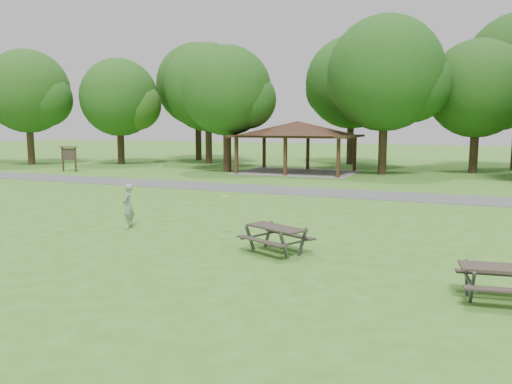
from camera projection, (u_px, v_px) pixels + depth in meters
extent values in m
plane|color=#3B7421|center=(165.00, 256.00, 13.41)|extent=(160.00, 160.00, 0.00)
cube|color=#4D4E50|center=(311.00, 192.00, 26.22)|extent=(120.00, 3.20, 0.02)
cube|color=#392314|center=(236.00, 156.00, 35.65)|extent=(0.22, 0.22, 2.60)
cube|color=#351D13|center=(264.00, 152.00, 40.60)|extent=(0.22, 0.22, 2.60)
cube|color=#362213|center=(285.00, 157.00, 34.25)|extent=(0.22, 0.22, 2.60)
cube|color=#381F14|center=(308.00, 153.00, 39.19)|extent=(0.22, 0.22, 2.60)
cube|color=#351F13|center=(338.00, 158.00, 32.84)|extent=(0.22, 0.22, 2.60)
cube|color=#351D13|center=(355.00, 154.00, 37.78)|extent=(0.22, 0.22, 2.60)
cube|color=#301F13|center=(298.00, 136.00, 36.53)|extent=(8.60, 6.60, 0.16)
pyramid|color=#331E14|center=(298.00, 128.00, 36.45)|extent=(7.01, 7.01, 1.00)
cube|color=gray|center=(297.00, 172.00, 36.89)|extent=(8.40, 6.40, 0.03)
cube|color=#3A2215|center=(63.00, 159.00, 37.59)|extent=(0.10, 0.10, 1.80)
cube|color=#3A2415|center=(75.00, 160.00, 37.13)|extent=(0.10, 0.10, 1.80)
cube|color=#2F2722|center=(69.00, 154.00, 37.30)|extent=(1.40, 0.06, 0.90)
cube|color=black|center=(68.00, 147.00, 37.23)|extent=(1.60, 0.30, 0.06)
cylinder|color=#322316|center=(31.00, 144.00, 43.93)|extent=(0.60, 0.60, 3.67)
sphere|color=#1C4814|center=(27.00, 91.00, 43.32)|extent=(7.20, 7.20, 7.20)
sphere|color=#1A4714|center=(45.00, 99.00, 43.08)|extent=(4.68, 4.68, 4.68)
sphere|color=#124213|center=(14.00, 98.00, 43.76)|extent=(4.32, 4.32, 4.32)
cylinder|color=black|center=(121.00, 145.00, 44.50)|extent=(0.60, 0.60, 3.32)
sphere|color=#1A4814|center=(119.00, 97.00, 43.93)|extent=(6.80, 6.80, 6.80)
sphere|color=#234F16|center=(136.00, 105.00, 43.72)|extent=(4.42, 4.42, 4.42)
sphere|color=#1C3F12|center=(105.00, 103.00, 44.33)|extent=(4.08, 4.08, 4.08)
cylinder|color=#332216|center=(209.00, 142.00, 45.01)|extent=(0.60, 0.60, 3.85)
sphere|color=#1A4814|center=(208.00, 87.00, 44.35)|extent=(7.80, 7.80, 7.80)
sphere|color=#214E16|center=(227.00, 96.00, 44.07)|extent=(5.07, 5.07, 5.07)
sphere|color=#153F12|center=(192.00, 94.00, 44.84)|extent=(4.68, 4.68, 4.68)
cylinder|color=black|center=(227.00, 148.00, 37.18)|extent=(0.60, 0.60, 3.50)
sphere|color=#194513|center=(227.00, 91.00, 36.61)|extent=(6.60, 6.60, 6.60)
sphere|color=#174513|center=(247.00, 100.00, 36.41)|extent=(4.29, 4.29, 4.29)
sphere|color=#204E16|center=(210.00, 98.00, 37.00)|extent=(3.96, 3.96, 3.96)
cylinder|color=#2F2014|center=(383.00, 146.00, 35.26)|extent=(0.60, 0.60, 4.02)
sphere|color=#174413|center=(385.00, 73.00, 34.58)|extent=(8.00, 8.00, 8.00)
sphere|color=#174212|center=(412.00, 85.00, 34.28)|extent=(5.20, 5.20, 5.20)
sphere|color=#1C4814|center=(361.00, 83.00, 35.09)|extent=(4.80, 4.80, 4.80)
cylinder|color=black|center=(474.00, 149.00, 36.22)|extent=(0.60, 0.60, 3.43)
sphere|color=#194213|center=(477.00, 89.00, 35.64)|extent=(7.00, 7.00, 7.00)
sphere|color=#164C15|center=(501.00, 98.00, 35.41)|extent=(4.55, 4.55, 4.55)
sphere|color=#164112|center=(456.00, 96.00, 36.06)|extent=(4.20, 4.20, 4.20)
cylinder|color=black|center=(198.00, 138.00, 49.32)|extent=(0.60, 0.60, 4.38)
sphere|color=#1B4213|center=(198.00, 85.00, 48.62)|extent=(8.00, 8.00, 8.00)
sphere|color=#144815|center=(216.00, 93.00, 48.32)|extent=(5.20, 5.20, 5.20)
sphere|color=#194313|center=(182.00, 91.00, 49.12)|extent=(4.80, 4.80, 4.80)
cylinder|color=#311E15|center=(350.00, 141.00, 44.09)|extent=(0.60, 0.60, 4.13)
sphere|color=#184614|center=(352.00, 83.00, 43.41)|extent=(8.00, 8.00, 8.00)
sphere|color=#164814|center=(373.00, 92.00, 43.11)|extent=(5.20, 5.20, 5.20)
sphere|color=#163F12|center=(333.00, 90.00, 43.92)|extent=(4.80, 4.80, 4.80)
sphere|color=#174413|center=(496.00, 77.00, 38.02)|extent=(5.04, 5.04, 5.04)
cube|color=#2E2721|center=(276.00, 228.00, 13.73)|extent=(1.86, 1.33, 0.05)
cube|color=#2D2720|center=(261.00, 241.00, 13.38)|extent=(1.68, 0.94, 0.04)
cube|color=black|center=(290.00, 235.00, 14.16)|extent=(1.68, 0.94, 0.04)
cube|color=#3C3D3F|center=(250.00, 238.00, 14.02)|extent=(0.20, 0.35, 0.75)
cube|color=#444447|center=(268.00, 234.00, 14.50)|extent=(0.20, 0.35, 0.75)
cube|color=#464649|center=(259.00, 235.00, 14.26)|extent=(0.63, 1.30, 0.05)
cube|color=#454547|center=(284.00, 246.00, 13.05)|extent=(0.20, 0.35, 0.75)
cube|color=#39393B|center=(303.00, 242.00, 13.54)|extent=(0.20, 0.35, 0.75)
cube|color=#464649|center=(294.00, 243.00, 13.30)|extent=(0.63, 1.30, 0.05)
cube|color=#302922|center=(505.00, 268.00, 9.90)|extent=(1.77, 0.91, 0.05)
cube|color=#322824|center=(511.00, 291.00, 9.41)|extent=(1.71, 0.48, 0.04)
cube|color=#2D2521|center=(498.00, 274.00, 10.48)|extent=(1.71, 0.48, 0.04)
cube|color=#3A3A3C|center=(472.00, 288.00, 9.77)|extent=(0.11, 0.36, 0.74)
cube|color=#3F3F41|center=(467.00, 277.00, 10.45)|extent=(0.11, 0.36, 0.74)
cube|color=#3C3C3E|center=(469.00, 281.00, 10.11)|extent=(0.25, 1.37, 0.05)
cylinder|color=yellow|center=(225.00, 196.00, 15.53)|extent=(0.30, 0.30, 0.02)
imported|color=#959597|center=(128.00, 206.00, 17.05)|extent=(0.53, 0.64, 1.52)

